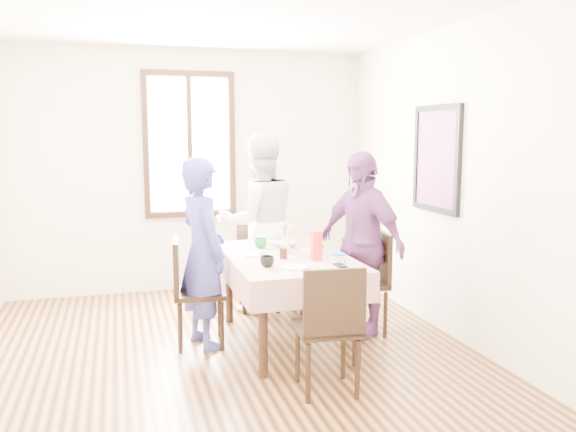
{
  "coord_description": "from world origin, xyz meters",
  "views": [
    {
      "loc": [
        -0.79,
        -4.41,
        1.78
      ],
      "look_at": [
        0.55,
        0.2,
        1.1
      ],
      "focal_mm": 36.57,
      "sensor_mm": 36.0,
      "label": 1
    }
  ],
  "objects_px": {
    "chair_right": "(362,283)",
    "chair_far": "(259,265)",
    "dining_table": "(286,299)",
    "person_far": "(259,223)",
    "chair_near": "(327,327)",
    "chair_left": "(200,292)",
    "person_left": "(201,253)",
    "person_right": "(361,243)"
  },
  "relations": [
    {
      "from": "chair_right",
      "to": "chair_far",
      "type": "xyz_separation_m",
      "value": [
        -0.72,
        0.96,
        0.0
      ]
    },
    {
      "from": "dining_table",
      "to": "chair_right",
      "type": "xyz_separation_m",
      "value": [
        0.72,
        0.05,
        0.08
      ]
    },
    {
      "from": "chair_right",
      "to": "person_far",
      "type": "xyz_separation_m",
      "value": [
        -0.72,
        0.94,
        0.43
      ]
    },
    {
      "from": "chair_near",
      "to": "chair_left",
      "type": "bearing_deg",
      "value": 127.45
    },
    {
      "from": "chair_far",
      "to": "person_left",
      "type": "distance_m",
      "value": 1.16
    },
    {
      "from": "chair_far",
      "to": "chair_near",
      "type": "distance_m",
      "value": 2.01
    },
    {
      "from": "chair_far",
      "to": "person_far",
      "type": "relative_size",
      "value": 0.51
    },
    {
      "from": "person_left",
      "to": "dining_table",
      "type": "bearing_deg",
      "value": -117.46
    },
    {
      "from": "chair_left",
      "to": "chair_far",
      "type": "bearing_deg",
      "value": 146.97
    },
    {
      "from": "person_far",
      "to": "person_right",
      "type": "distance_m",
      "value": 1.17
    },
    {
      "from": "chair_far",
      "to": "person_far",
      "type": "xyz_separation_m",
      "value": [
        0.0,
        -0.02,
        0.43
      ]
    },
    {
      "from": "chair_left",
      "to": "chair_right",
      "type": "bearing_deg",
      "value": 92.9
    },
    {
      "from": "person_right",
      "to": "chair_left",
      "type": "bearing_deg",
      "value": -116.8
    },
    {
      "from": "chair_right",
      "to": "person_left",
      "type": "distance_m",
      "value": 1.46
    },
    {
      "from": "chair_left",
      "to": "chair_near",
      "type": "xyz_separation_m",
      "value": [
        0.72,
        -1.14,
        0.0
      ]
    },
    {
      "from": "chair_right",
      "to": "person_right",
      "type": "xyz_separation_m",
      "value": [
        -0.02,
        -0.0,
        0.36
      ]
    },
    {
      "from": "person_left",
      "to": "chair_right",
      "type": "bearing_deg",
      "value": -110.05
    },
    {
      "from": "dining_table",
      "to": "chair_left",
      "type": "xyz_separation_m",
      "value": [
        -0.72,
        0.14,
        0.08
      ]
    },
    {
      "from": "chair_near",
      "to": "dining_table",
      "type": "bearing_deg",
      "value": 95.31
    },
    {
      "from": "person_far",
      "to": "person_right",
      "type": "height_order",
      "value": "person_far"
    },
    {
      "from": "chair_far",
      "to": "person_right",
      "type": "bearing_deg",
      "value": 133.33
    },
    {
      "from": "chair_right",
      "to": "chair_far",
      "type": "bearing_deg",
      "value": 45.76
    },
    {
      "from": "chair_near",
      "to": "person_left",
      "type": "relative_size",
      "value": 0.57
    },
    {
      "from": "dining_table",
      "to": "chair_near",
      "type": "distance_m",
      "value": 1.01
    },
    {
      "from": "chair_left",
      "to": "person_right",
      "type": "xyz_separation_m",
      "value": [
        1.41,
        -0.09,
        0.36
      ]
    },
    {
      "from": "chair_far",
      "to": "person_far",
      "type": "bearing_deg",
      "value": 97.28
    },
    {
      "from": "person_left",
      "to": "person_far",
      "type": "distance_m",
      "value": 1.1
    },
    {
      "from": "chair_right",
      "to": "person_far",
      "type": "height_order",
      "value": "person_far"
    },
    {
      "from": "person_left",
      "to": "person_right",
      "type": "xyz_separation_m",
      "value": [
        1.39,
        -0.09,
        0.02
      ]
    },
    {
      "from": "chair_left",
      "to": "person_far",
      "type": "xyz_separation_m",
      "value": [
        0.72,
        0.85,
        0.43
      ]
    },
    {
      "from": "dining_table",
      "to": "person_far",
      "type": "height_order",
      "value": "person_far"
    },
    {
      "from": "dining_table",
      "to": "chair_right",
      "type": "distance_m",
      "value": 0.72
    },
    {
      "from": "chair_left",
      "to": "person_far",
      "type": "relative_size",
      "value": 0.51
    },
    {
      "from": "person_far",
      "to": "person_right",
      "type": "bearing_deg",
      "value": 121.36
    },
    {
      "from": "chair_far",
      "to": "chair_left",
      "type": "bearing_deg",
      "value": 57.71
    },
    {
      "from": "chair_near",
      "to": "person_far",
      "type": "relative_size",
      "value": 0.51
    },
    {
      "from": "person_right",
      "to": "chair_near",
      "type": "bearing_deg",
      "value": -56.71
    },
    {
      "from": "dining_table",
      "to": "person_left",
      "type": "xyz_separation_m",
      "value": [
        -0.7,
        0.14,
        0.42
      ]
    },
    {
      "from": "chair_left",
      "to": "dining_table",
      "type": "bearing_deg",
      "value": 85.73
    },
    {
      "from": "chair_left",
      "to": "chair_right",
      "type": "height_order",
      "value": "same"
    },
    {
      "from": "person_left",
      "to": "chair_left",
      "type": "bearing_deg",
      "value": 73.64
    },
    {
      "from": "person_left",
      "to": "chair_far",
      "type": "bearing_deg",
      "value": -55.18
    }
  ]
}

